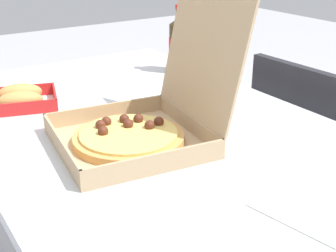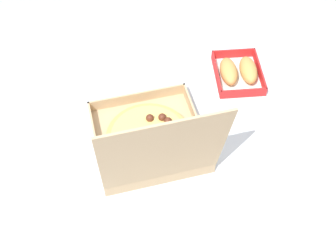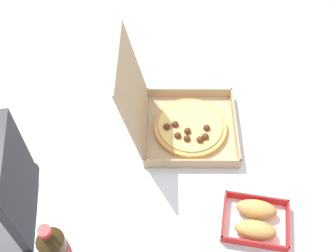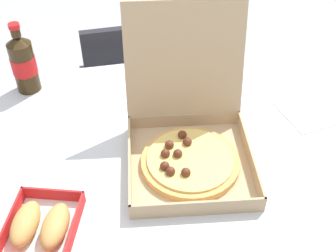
{
  "view_description": "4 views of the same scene",
  "coord_description": "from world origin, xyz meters",
  "px_view_note": "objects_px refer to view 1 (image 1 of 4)",
  "views": [
    {
      "loc": [
        0.87,
        -0.53,
        1.21
      ],
      "look_at": [
        0.06,
        -0.0,
        0.79
      ],
      "focal_mm": 48.96,
      "sensor_mm": 36.0,
      "label": 1
    },
    {
      "loc": [
        0.27,
        0.64,
        1.81
      ],
      "look_at": [
        -0.01,
        -0.08,
        0.82
      ],
      "focal_mm": 46.61,
      "sensor_mm": 36.0,
      "label": 2
    },
    {
      "loc": [
        -0.79,
        0.08,
        1.89
      ],
      "look_at": [
        0.04,
        -0.02,
        0.8
      ],
      "focal_mm": 43.62,
      "sensor_mm": 36.0,
      "label": 3
    },
    {
      "loc": [
        -0.16,
        -0.84,
        1.57
      ],
      "look_at": [
        0.0,
        -0.01,
        0.83
      ],
      "focal_mm": 46.65,
      "sensor_mm": 36.0,
      "label": 4
    }
  ],
  "objects_px": {
    "pizza_box_open": "(143,120)",
    "paper_menu": "(321,212)",
    "cola_bottle": "(180,44)",
    "chair": "(312,160)",
    "bread_side_box": "(20,99)"
  },
  "relations": [
    {
      "from": "chair",
      "to": "paper_menu",
      "type": "xyz_separation_m",
      "value": [
        0.49,
        -0.6,
        0.28
      ]
    },
    {
      "from": "bread_side_box",
      "to": "cola_bottle",
      "type": "distance_m",
      "value": 0.56
    },
    {
      "from": "pizza_box_open",
      "to": "cola_bottle",
      "type": "height_order",
      "value": "pizza_box_open"
    },
    {
      "from": "bread_side_box",
      "to": "paper_menu",
      "type": "distance_m",
      "value": 0.83
    },
    {
      "from": "paper_menu",
      "to": "bread_side_box",
      "type": "bearing_deg",
      "value": -171.21
    },
    {
      "from": "cola_bottle",
      "to": "paper_menu",
      "type": "bearing_deg",
      "value": -18.33
    },
    {
      "from": "pizza_box_open",
      "to": "cola_bottle",
      "type": "bearing_deg",
      "value": 137.29
    },
    {
      "from": "pizza_box_open",
      "to": "paper_menu",
      "type": "relative_size",
      "value": 1.97
    },
    {
      "from": "cola_bottle",
      "to": "paper_menu",
      "type": "height_order",
      "value": "cola_bottle"
    },
    {
      "from": "pizza_box_open",
      "to": "paper_menu",
      "type": "distance_m",
      "value": 0.43
    },
    {
      "from": "paper_menu",
      "to": "chair",
      "type": "bearing_deg",
      "value": 118.57
    },
    {
      "from": "bread_side_box",
      "to": "pizza_box_open",
      "type": "bearing_deg",
      "value": 24.91
    },
    {
      "from": "cola_bottle",
      "to": "pizza_box_open",
      "type": "bearing_deg",
      "value": -42.71
    },
    {
      "from": "chair",
      "to": "bread_side_box",
      "type": "distance_m",
      "value": 0.97
    },
    {
      "from": "cola_bottle",
      "to": "paper_menu",
      "type": "xyz_separation_m",
      "value": [
        0.83,
        -0.28,
        -0.09
      ]
    }
  ]
}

